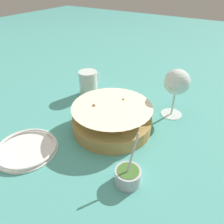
# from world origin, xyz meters

# --- Properties ---
(ground_plane) EXTENTS (4.00, 4.00, 0.00)m
(ground_plane) POSITION_xyz_m (0.00, 0.00, 0.00)
(ground_plane) COLOR teal
(food_basket) EXTENTS (0.25, 0.25, 0.09)m
(food_basket) POSITION_xyz_m (-0.01, -0.02, 0.04)
(food_basket) COLOR #B2894C
(food_basket) RESTS_ON ground_plane
(sauce_cup) EXTENTS (0.07, 0.06, 0.12)m
(sauce_cup) POSITION_xyz_m (-0.16, -0.16, 0.02)
(sauce_cup) COLOR #B7B7BC
(sauce_cup) RESTS_ON ground_plane
(wine_glass) EXTENTS (0.08, 0.08, 0.17)m
(wine_glass) POSITION_xyz_m (0.18, -0.15, 0.12)
(wine_glass) COLOR silver
(wine_glass) RESTS_ON ground_plane
(beer_mug) EXTENTS (0.11, 0.07, 0.10)m
(beer_mug) POSITION_xyz_m (0.14, 0.18, 0.05)
(beer_mug) COLOR silver
(beer_mug) RESTS_ON ground_plane
(side_plate) EXTENTS (0.17, 0.17, 0.01)m
(side_plate) POSITION_xyz_m (-0.22, 0.13, 0.01)
(side_plate) COLOR white
(side_plate) RESTS_ON ground_plane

